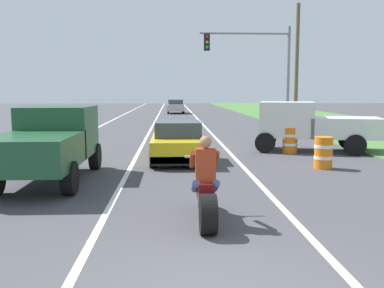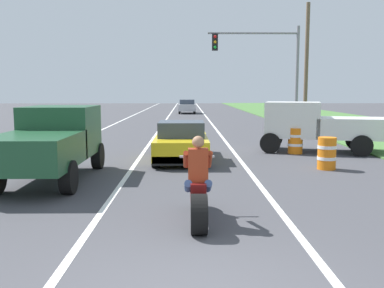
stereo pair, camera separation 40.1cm
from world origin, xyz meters
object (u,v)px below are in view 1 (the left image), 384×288
construction_barrel_mid (290,140)px  motorcycle_with_rider (205,192)px  sports_car_yellow (178,142)px  pickup_truck_right_shoulder_white (310,124)px  construction_barrel_nearest (323,153)px  pickup_truck_left_lane_dark_green (50,140)px  distant_car_far_ahead (176,106)px  traffic_light_mast_near (260,62)px

construction_barrel_mid → motorcycle_with_rider: bearing=-114.7°
motorcycle_with_rider → sports_car_yellow: (-0.39, 7.32, 0.04)m
pickup_truck_right_shoulder_white → construction_barrel_nearest: 4.00m
pickup_truck_left_lane_dark_green → pickup_truck_right_shoulder_white: size_ratio=0.93×
motorcycle_with_rider → construction_barrel_mid: size_ratio=2.21×
motorcycle_with_rider → distant_car_far_ahead: motorcycle_with_rider is taller
pickup_truck_right_shoulder_white → construction_barrel_nearest: bearing=-102.1°
motorcycle_with_rider → pickup_truck_left_lane_dark_green: pickup_truck_left_lane_dark_green is taller
pickup_truck_left_lane_dark_green → construction_barrel_mid: (7.88, 4.83, -0.60)m
pickup_truck_left_lane_dark_green → pickup_truck_right_shoulder_white: bearing=31.2°
traffic_light_mast_near → distant_car_far_ahead: bearing=101.5°
sports_car_yellow → traffic_light_mast_near: (4.79, 9.14, 3.40)m
pickup_truck_left_lane_dark_green → construction_barrel_mid: bearing=31.5°
pickup_truck_left_lane_dark_green → distant_car_far_ahead: (3.74, 34.84, -0.33)m
construction_barrel_nearest → distant_car_far_ahead: (-4.27, 33.35, 0.27)m
pickup_truck_left_lane_dark_green → pickup_truck_right_shoulder_white: same height
sports_car_yellow → pickup_truck_right_shoulder_white: bearing=19.9°
construction_barrel_mid → pickup_truck_left_lane_dark_green: bearing=-148.5°
pickup_truck_right_shoulder_white → distant_car_far_ahead: size_ratio=1.29×
traffic_light_mast_near → distant_car_far_ahead: (-4.53, 22.29, -3.26)m
sports_car_yellow → pickup_truck_left_lane_dark_green: pickup_truck_left_lane_dark_green is taller
motorcycle_with_rider → pickup_truck_left_lane_dark_green: (-3.86, 3.91, 0.51)m
traffic_light_mast_near → construction_barrel_mid: 8.50m
motorcycle_with_rider → construction_barrel_mid: (4.02, 8.74, -0.09)m
sports_car_yellow → pickup_truck_right_shoulder_white: 5.72m
construction_barrel_mid → traffic_light_mast_near: bearing=87.2°
sports_car_yellow → construction_barrel_mid: bearing=17.8°
traffic_light_mast_near → motorcycle_with_rider: bearing=-105.0°
traffic_light_mast_near → pickup_truck_right_shoulder_white: bearing=-85.5°
traffic_light_mast_near → pickup_truck_left_lane_dark_green: bearing=-123.4°
motorcycle_with_rider → sports_car_yellow: size_ratio=0.51×
motorcycle_with_rider → pickup_truck_right_shoulder_white: size_ratio=0.43×
sports_car_yellow → traffic_light_mast_near: size_ratio=0.72×
construction_barrel_mid → pickup_truck_right_shoulder_white: bearing=28.8°
distant_car_far_ahead → pickup_truck_left_lane_dark_green: bearing=-96.1°
construction_barrel_nearest → distant_car_far_ahead: 33.63m
construction_barrel_nearest → construction_barrel_mid: bearing=92.1°
construction_barrel_nearest → construction_barrel_mid: same height
motorcycle_with_rider → traffic_light_mast_near: (4.40, 16.46, 3.44)m
traffic_light_mast_near → construction_barrel_nearest: traffic_light_mast_near is taller
pickup_truck_right_shoulder_white → pickup_truck_left_lane_dark_green: bearing=-148.8°
sports_car_yellow → pickup_truck_right_shoulder_white: size_ratio=0.84×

